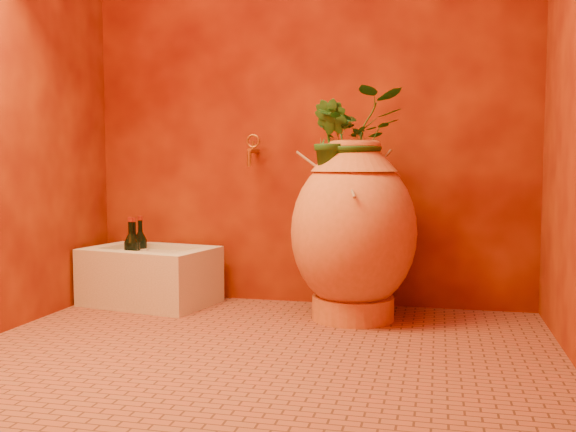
% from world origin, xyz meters
% --- Properties ---
extents(floor, '(2.50, 2.50, 0.00)m').
position_xyz_m(floor, '(0.00, 0.00, 0.00)').
color(floor, brown).
rests_on(floor, ground).
extents(wall_back, '(2.50, 0.02, 2.50)m').
position_xyz_m(wall_back, '(0.00, 1.00, 1.25)').
color(wall_back, '#4F0A04').
rests_on(wall_back, ground).
extents(amphora, '(0.76, 0.76, 0.90)m').
position_xyz_m(amphora, '(0.31, 0.65, 0.45)').
color(amphora, '#CB7039').
rests_on(amphora, floor).
extents(stone_basin, '(0.76, 0.59, 0.32)m').
position_xyz_m(stone_basin, '(-0.85, 0.75, 0.15)').
color(stone_basin, beige).
rests_on(stone_basin, floor).
extents(wine_bottle_a, '(0.08, 0.08, 0.31)m').
position_xyz_m(wine_bottle_a, '(-0.94, 0.83, 0.29)').
color(wine_bottle_a, black).
rests_on(wine_bottle_a, stone_basin).
extents(wine_bottle_b, '(0.08, 0.08, 0.32)m').
position_xyz_m(wine_bottle_b, '(-0.93, 0.69, 0.29)').
color(wine_bottle_b, black).
rests_on(wine_bottle_b, stone_basin).
extents(wine_bottle_c, '(0.08, 0.08, 0.31)m').
position_xyz_m(wine_bottle_c, '(-0.94, 0.74, 0.29)').
color(wine_bottle_c, black).
rests_on(wine_bottle_c, stone_basin).
extents(wall_tap, '(0.08, 0.17, 0.18)m').
position_xyz_m(wall_tap, '(-0.29, 0.91, 0.87)').
color(wall_tap, '#A47125').
rests_on(wall_tap, wall_back).
extents(plant_main, '(0.57, 0.54, 0.49)m').
position_xyz_m(plant_main, '(0.32, 0.67, 0.91)').
color(plant_main, '#1C4B1A').
rests_on(plant_main, amphora).
extents(plant_side, '(0.26, 0.27, 0.38)m').
position_xyz_m(plant_side, '(0.21, 0.56, 0.91)').
color(plant_side, '#1C4B1A').
rests_on(plant_side, amphora).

